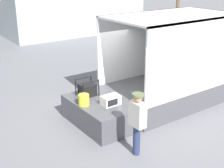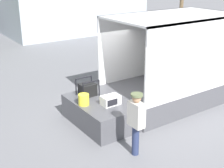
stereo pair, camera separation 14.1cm
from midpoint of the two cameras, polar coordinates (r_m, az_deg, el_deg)
ground_plane at (r=9.93m, az=1.69°, el=-6.11°), size 160.00×160.00×0.00m
box_truck at (r=11.98m, az=16.00°, el=2.40°), size 6.21×2.42×3.03m
tailgate_deck at (r=9.41m, az=-1.77°, el=-5.23°), size 1.41×2.30×0.73m
microwave at (r=8.99m, az=0.18°, el=-2.98°), size 0.53×0.35×0.28m
portable_generator at (r=9.65m, az=-3.98°, el=-0.96°), size 0.59×0.49×0.53m
orange_bucket at (r=9.01m, az=-4.76°, el=-2.85°), size 0.31×0.31×0.32m
worker_person at (r=7.65m, az=4.96°, el=-6.27°), size 0.30×0.44×1.65m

